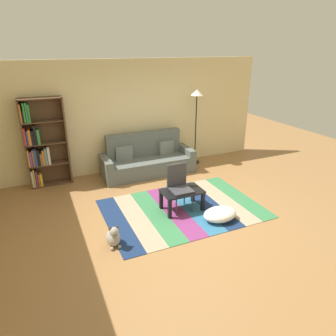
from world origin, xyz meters
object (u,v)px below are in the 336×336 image
coffee_table (182,194)px  standing_lamp (197,103)px  dog (113,237)px  tv_remote (178,191)px  folding_chair (179,183)px  bookshelf (41,145)px  pouf (220,214)px  couch (147,160)px

coffee_table → standing_lamp: standing_lamp is taller
dog → tv_remote: size_ratio=2.65×
tv_remote → folding_chair: size_ratio=0.17×
bookshelf → pouf: 4.12m
standing_lamp → tv_remote: (-1.57, -2.20, -1.20)m
coffee_table → standing_lamp: 2.93m
couch → dog: 3.03m
pouf → standing_lamp: size_ratio=0.33×
pouf → bookshelf: bearing=133.4°
standing_lamp → folding_chair: bearing=-125.8°
pouf → folding_chair: (-0.49, 0.71, 0.41)m
pouf → folding_chair: folding_chair is taller
coffee_table → pouf: (0.46, -0.63, -0.22)m
standing_lamp → coffee_table: bearing=-124.2°
standing_lamp → folding_chair: 2.81m
coffee_table → dog: bearing=-158.7°
couch → folding_chair: 1.95m
coffee_table → tv_remote: 0.13m
couch → folding_chair: couch is taller
tv_remote → folding_chair: 0.16m
folding_chair → dog: bearing=-130.1°
folding_chair → coffee_table: bearing=-40.9°
couch → bookshelf: bookshelf is taller
bookshelf → pouf: (2.78, -2.93, -0.83)m
bookshelf → standing_lamp: 3.86m
bookshelf → tv_remote: size_ratio=13.13×
bookshelf → dog: size_ratio=4.95×
dog → folding_chair: folding_chair is taller
dog → tv_remote: tv_remote is taller
bookshelf → dog: bearing=-74.2°
standing_lamp → couch: bearing=-173.6°
coffee_table → tv_remote: tv_remote is taller
folding_chair → tv_remote: bearing=-94.4°
standing_lamp → bookshelf: bearing=178.1°
coffee_table → pouf: 0.81m
coffee_table → pouf: bearing=-53.9°
couch → tv_remote: size_ratio=15.07×
tv_remote → folding_chair: bearing=62.1°
pouf → folding_chair: size_ratio=0.71×
standing_lamp → pouf: bearing=-109.9°
coffee_table → folding_chair: size_ratio=0.86×
couch → standing_lamp: bearing=6.4°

